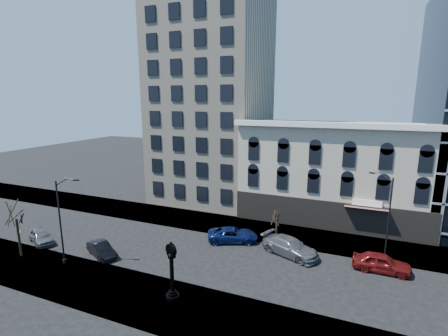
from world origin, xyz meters
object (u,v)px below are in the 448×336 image
at_px(car_near_a, 41,236).
at_px(street_clock, 172,273).
at_px(car_near_b, 101,249).
at_px(street_lamp_near, 64,198).
at_px(warning_sign, 19,235).

bearing_deg(car_near_a, street_clock, -76.25).
bearing_deg(car_near_a, car_near_b, -65.05).
xyz_separation_m(street_lamp_near, warning_sign, (-6.98, 0.23, -4.67)).
bearing_deg(street_lamp_near, car_near_b, 43.26).
distance_m(street_clock, car_near_a, 18.50).
bearing_deg(warning_sign, car_near_a, 91.67).
distance_m(warning_sign, car_near_b, 8.73).
height_order(car_near_a, car_near_b, car_near_a).
bearing_deg(street_clock, car_near_a, -167.61).
relative_size(street_clock, car_near_a, 1.10).
xyz_separation_m(street_clock, car_near_b, (-10.08, 3.44, -1.53)).
height_order(warning_sign, car_near_a, warning_sign).
relative_size(street_clock, warning_sign, 2.02).
distance_m(street_lamp_near, warning_sign, 8.40).
distance_m(street_clock, car_near_b, 10.76).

